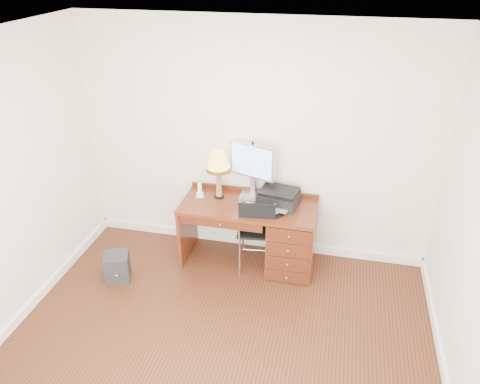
% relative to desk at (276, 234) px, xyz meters
% --- Properties ---
extents(ground, '(4.00, 4.00, 0.00)m').
position_rel_desk_xyz_m(ground, '(-0.32, -1.40, -0.41)').
color(ground, '#36180C').
rests_on(ground, ground).
extents(room_shell, '(4.00, 4.00, 4.00)m').
position_rel_desk_xyz_m(room_shell, '(-0.32, -0.77, -0.36)').
color(room_shell, white).
rests_on(room_shell, ground).
extents(desk, '(1.50, 0.67, 0.75)m').
position_rel_desk_xyz_m(desk, '(0.00, 0.00, 0.00)').
color(desk, '#5E2613').
rests_on(desk, ground).
extents(monitor, '(0.53, 0.27, 0.63)m').
position_rel_desk_xyz_m(monitor, '(-0.34, 0.23, 0.73)').
color(monitor, silver).
rests_on(monitor, desk).
extents(keyboard, '(0.40, 0.17, 0.01)m').
position_rel_desk_xyz_m(keyboard, '(-0.18, -0.04, 0.34)').
color(keyboard, white).
rests_on(keyboard, desk).
extents(mouse_pad, '(0.20, 0.20, 0.04)m').
position_rel_desk_xyz_m(mouse_pad, '(-0.01, -0.14, 0.35)').
color(mouse_pad, black).
rests_on(mouse_pad, desk).
extents(printer, '(0.47, 0.39, 0.19)m').
position_rel_desk_xyz_m(printer, '(-0.00, 0.08, 0.43)').
color(printer, black).
rests_on(printer, desk).
extents(leg_lamp, '(0.27, 0.27, 0.56)m').
position_rel_desk_xyz_m(leg_lamp, '(-0.69, 0.11, 0.75)').
color(leg_lamp, black).
rests_on(leg_lamp, desk).
extents(phone, '(0.10, 0.10, 0.17)m').
position_rel_desk_xyz_m(phone, '(-0.91, 0.07, 0.39)').
color(phone, white).
rests_on(phone, desk).
extents(pen_cup, '(0.07, 0.07, 0.09)m').
position_rel_desk_xyz_m(pen_cup, '(0.02, 0.19, 0.38)').
color(pen_cup, black).
rests_on(pen_cup, desk).
extents(chair, '(0.48, 0.48, 0.92)m').
position_rel_desk_xyz_m(chair, '(-0.20, -0.12, 0.14)').
color(chair, black).
rests_on(chair, ground).
extents(equipment_box, '(0.34, 0.34, 0.31)m').
position_rel_desk_xyz_m(equipment_box, '(-1.67, -0.64, -0.26)').
color(equipment_box, black).
rests_on(equipment_box, ground).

